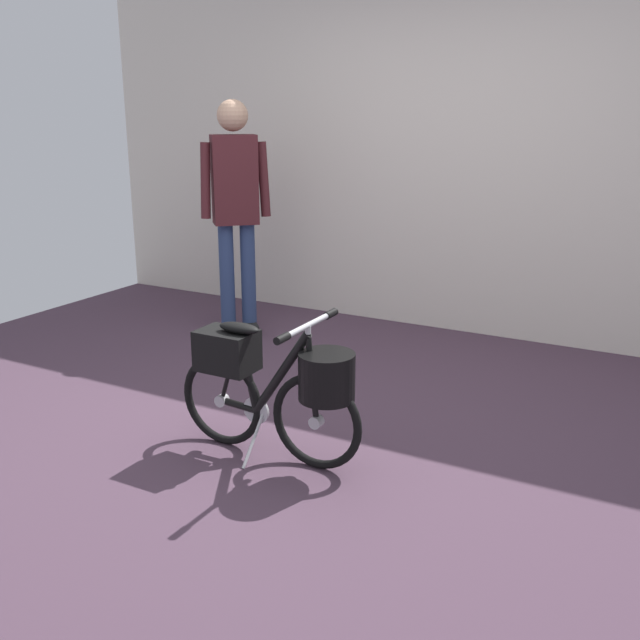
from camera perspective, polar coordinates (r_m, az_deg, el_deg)
ground_plane at (r=3.90m, az=-1.47°, el=-8.48°), size 6.13×6.13×0.00m
back_wall at (r=5.51m, az=10.06°, el=13.62°), size 6.13×0.10×2.80m
folding_bike_foreground at (r=3.45m, az=-3.55°, el=-4.89°), size 1.01×0.53×0.72m
visitor_near_wall at (r=5.37m, az=-6.67°, el=9.17°), size 0.41×0.40×1.70m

